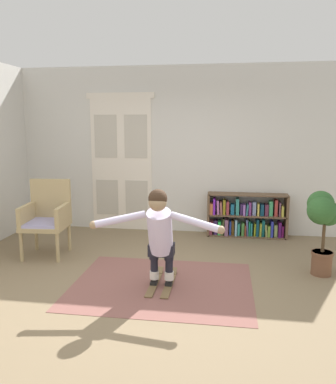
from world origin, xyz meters
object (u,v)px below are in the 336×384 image
(wicker_chair, at_px, (47,216))
(skis_pair, at_px, (162,282))
(person_skier, at_px, (159,230))
(potted_plant, at_px, (324,218))
(bookshelf, at_px, (246,217))

(wicker_chair, xyz_separation_m, skis_pair, (1.85, -0.83, -0.56))
(person_skier, bearing_deg, potted_plant, 21.73)
(wicker_chair, height_order, person_skier, person_skier)
(bookshelf, height_order, potted_plant, potted_plant)
(potted_plant, bearing_deg, bookshelf, 118.62)
(wicker_chair, bearing_deg, skis_pair, -24.19)
(person_skier, bearing_deg, wicker_chair, 151.59)
(potted_plant, relative_size, skis_pair, 1.36)
(potted_plant, bearing_deg, wicker_chair, 176.71)
(bookshelf, height_order, skis_pair, bookshelf)
(bookshelf, distance_m, potted_plant, 1.87)
(wicker_chair, xyz_separation_m, person_skier, (1.85, -1.00, 0.14))
(wicker_chair, height_order, potted_plant, wicker_chair)
(bookshelf, distance_m, wicker_chair, 3.26)
(skis_pair, bearing_deg, bookshelf, 63.82)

